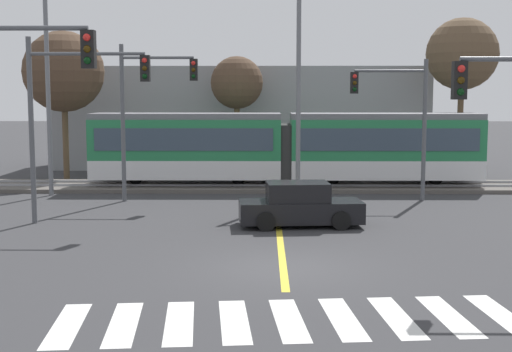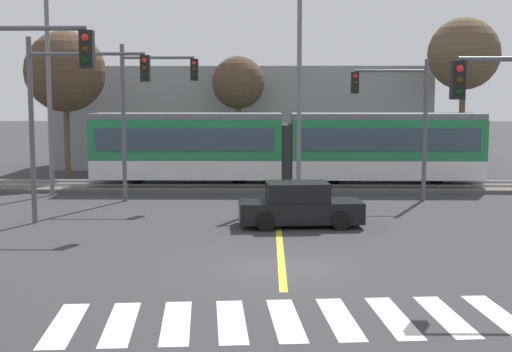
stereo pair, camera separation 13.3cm
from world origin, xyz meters
name	(u,v)px [view 2 (the right image)]	position (x,y,z in m)	size (l,w,h in m)	color
ground_plane	(282,268)	(0.00, 0.00, 0.00)	(200.00, 200.00, 0.00)	#333335
track_bed	(275,186)	(0.00, 15.87, 0.09)	(120.00, 4.00, 0.18)	#56514C
rail_near	(276,185)	(0.00, 15.15, 0.23)	(120.00, 0.08, 0.10)	#939399
rail_far	(275,182)	(0.00, 16.59, 0.23)	(120.00, 0.08, 0.10)	#939399
light_rail_tram	(286,146)	(0.53, 15.87, 2.05)	(18.50, 2.64, 3.43)	silver
crosswalk_stripe_0	(64,325)	(-4.38, -4.66, 0.00)	(0.56, 2.80, 0.01)	silver
crosswalk_stripe_1	(121,323)	(-3.29, -4.57, 0.00)	(0.56, 2.80, 0.01)	silver
crosswalk_stripe_2	(176,322)	(-2.19, -4.47, 0.00)	(0.56, 2.80, 0.01)	silver
crosswalk_stripe_3	(231,321)	(-1.10, -4.37, 0.00)	(0.56, 2.80, 0.01)	silver
crosswalk_stripe_4	(286,320)	(0.00, -4.28, 0.00)	(0.56, 2.80, 0.01)	silver
crosswalk_stripe_5	(340,318)	(1.10, -4.18, 0.00)	(0.56, 2.80, 0.01)	silver
crosswalk_stripe_6	(393,317)	(2.19, -4.08, 0.00)	(0.56, 2.80, 0.01)	silver
crosswalk_stripe_7	(446,316)	(3.29, -3.99, 0.00)	(0.56, 2.80, 0.01)	silver
crosswalk_stripe_8	(498,315)	(4.38, -3.89, 0.00)	(0.56, 2.80, 0.01)	silver
lane_centre_line	(278,227)	(0.00, 5.80, 0.00)	(0.20, 16.15, 0.01)	gold
sedan_crossing	(300,206)	(0.73, 6.01, 0.70)	(4.32, 2.16, 1.52)	black
traffic_light_far_left	(147,101)	(-5.41, 11.60, 4.24)	(3.25, 0.38, 6.58)	#515459
traffic_light_far_right	(400,109)	(5.22, 12.05, 3.90)	(3.25, 0.38, 5.98)	#515459
traffic_light_mid_left	(71,102)	(-7.20, 6.43, 4.24)	(4.25, 0.38, 6.48)	#515459
street_lamp_west	(52,74)	(-9.89, 13.34, 5.38)	(2.06, 0.28, 9.62)	slate
street_lamp_centre	(304,77)	(1.17, 12.70, 5.23)	(2.25, 0.28, 9.27)	slate
bare_tree_far_west	(65,72)	(-11.08, 19.54, 5.68)	(4.27, 4.27, 7.83)	brown
bare_tree_west	(238,84)	(-2.02, 21.63, 5.10)	(2.92, 2.92, 6.61)	brown
bare_tree_east	(464,55)	(10.22, 20.91, 6.64)	(3.88, 3.88, 8.62)	brown
building_backdrop_far	(244,117)	(-1.89, 26.50, 3.07)	(22.43, 6.00, 6.14)	gray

